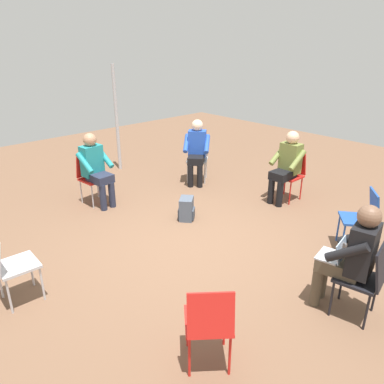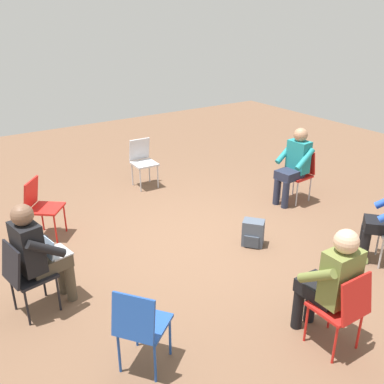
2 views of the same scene
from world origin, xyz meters
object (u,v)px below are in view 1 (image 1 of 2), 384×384
(person_in_teal, at_px, (96,166))
(person_in_blue, at_px, (197,149))
(chair_south, at_px, (366,276))
(person_with_laptop, at_px, (351,253))
(chair_southwest, at_px, (209,321))
(chair_west, at_px, (9,263))
(chair_east, at_px, (291,172))
(person_in_olive, at_px, (287,163))
(backpack_near_laptop_user, at_px, (186,210))
(chair_northeast, at_px, (198,156))
(chair_southeast, at_px, (363,216))
(chair_north, at_px, (91,175))

(person_in_teal, bearing_deg, person_in_blue, 164.15)
(chair_south, relative_size, person_with_laptop, 0.69)
(chair_southwest, relative_size, person_in_blue, 0.69)
(chair_west, bearing_deg, person_in_teal, 132.64)
(chair_east, bearing_deg, person_in_olive, 90.00)
(person_in_teal, bearing_deg, backpack_near_laptop_user, 111.06)
(person_in_blue, bearing_deg, chair_west, 68.11)
(chair_south, distance_m, person_in_olive, 3.00)
(person_in_olive, bearing_deg, chair_northeast, 11.96)
(chair_southwest, distance_m, person_in_teal, 3.91)
(chair_south, relative_size, person_in_olive, 0.69)
(chair_southwest, distance_m, person_with_laptop, 1.64)
(chair_west, xyz_separation_m, person_in_blue, (3.98, 1.33, 0.20))
(chair_east, xyz_separation_m, person_with_laptop, (-2.16, -2.09, 0.20))
(chair_south, height_order, chair_west, same)
(chair_northeast, xyz_separation_m, chair_west, (-4.11, -1.44, 0.00))
(chair_southwest, height_order, backpack_near_laptop_user, chair_southwest)
(chair_east, bearing_deg, chair_west, 85.76)
(chair_southeast, bearing_deg, person_in_teal, 79.01)
(chair_east, distance_m, person_with_laptop, 3.01)
(chair_south, xyz_separation_m, person_in_teal, (-0.51, 4.35, 0.20))
(chair_north, bearing_deg, chair_east, 134.40)
(chair_south, distance_m, chair_east, 3.10)
(chair_east, bearing_deg, chair_north, 50.19)
(chair_south, height_order, person_in_olive, person_in_olive)
(chair_northeast, bearing_deg, chair_south, 118.31)
(person_in_olive, height_order, backpack_near_laptop_user, person_in_olive)
(chair_southwest, bearing_deg, person_in_olive, 64.70)
(person_in_olive, bearing_deg, chair_southeast, 159.38)
(chair_north, xyz_separation_m, person_in_olive, (2.49, -2.26, 0.20))
(chair_north, height_order, person_with_laptop, person_with_laptop)
(chair_southeast, xyz_separation_m, chair_east, (0.80, 1.63, 0.00))
(chair_north, xyz_separation_m, backpack_near_laptop_user, (0.74, -1.63, -0.34))
(chair_southeast, relative_size, backpack_near_laptop_user, 2.36)
(chair_southwest, bearing_deg, person_in_blue, 87.55)
(person_with_laptop, bearing_deg, chair_north, 86.27)
(chair_west, xyz_separation_m, backpack_near_laptop_user, (2.72, 0.24, -0.34))
(person_in_teal, distance_m, backpack_near_laptop_user, 1.72)
(person_in_teal, height_order, person_in_blue, same)
(chair_east, bearing_deg, person_in_blue, 21.59)
(person_in_blue, bearing_deg, person_in_teal, 38.96)
(chair_northeast, relative_size, backpack_near_laptop_user, 2.36)
(chair_southeast, height_order, backpack_near_laptop_user, chair_southeast)
(backpack_near_laptop_user, bearing_deg, chair_southeast, -63.75)
(person_in_blue, height_order, backpack_near_laptop_user, person_in_blue)
(chair_southwest, distance_m, person_in_olive, 3.93)
(backpack_near_laptop_user, bearing_deg, chair_south, -94.18)
(chair_northeast, height_order, chair_southwest, same)
(person_in_blue, relative_size, backpack_near_laptop_user, 3.44)
(person_with_laptop, bearing_deg, chair_southwest, 154.12)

